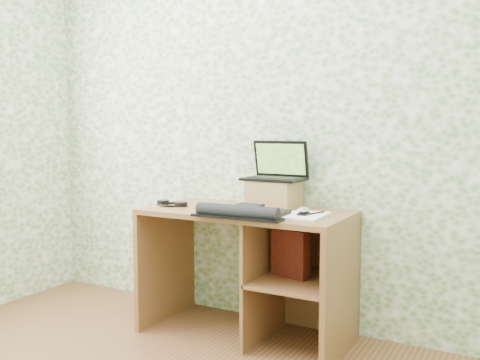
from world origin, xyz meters
The scene contains 10 objects.
wall_back centered at (0.00, 1.75, 1.30)m, with size 3.50×3.50×0.00m, color white.
desk centered at (0.08, 1.47, 0.48)m, with size 1.20×0.60×0.75m.
riser centered at (0.11, 1.58, 0.83)m, with size 0.28×0.23×0.17m, color olive.
laptop centered at (0.11, 1.62, 0.97)m, with size 0.35×0.25×0.23m.
keyboard centered at (0.09, 1.23, 0.77)m, with size 0.52×0.27×0.07m.
headphones centered at (-0.49, 1.38, 0.76)m, with size 0.22×0.17×0.03m.
notepad centered at (0.39, 1.38, 0.76)m, with size 0.20×0.29×0.01m, color white.
mouse centered at (0.39, 1.37, 0.78)m, with size 0.06×0.10×0.03m, color silver.
pen centered at (0.43, 1.43, 0.77)m, with size 0.01×0.01×0.15m, color black.
red_box centered at (0.28, 1.44, 0.53)m, with size 0.23×0.07×0.27m, color maroon.
Camera 1 is at (1.46, -1.28, 1.23)m, focal length 40.00 mm.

